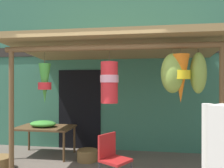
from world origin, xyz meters
TOP-DOWN VIEW (x-y plane):
  - shop_facade at (-0.00, 2.25)m, footprint 11.86×0.29m
  - market_stall_canopy at (0.43, 1.12)m, footprint 4.14×2.62m
  - display_table at (-1.38, 1.40)m, footprint 1.27×0.81m
  - flower_heap_on_table at (-1.39, 1.35)m, footprint 0.60×0.42m
  - folding_chair at (0.41, -0.00)m, footprint 0.55×0.55m
  - wicker_basket_by_table at (-0.32, 1.19)m, footprint 0.44×0.44m

SIDE VIEW (x-z plane):
  - wicker_basket_by_table at x=-0.32m, z-range 0.00..0.23m
  - folding_chair at x=0.41m, z-range 0.08..0.92m
  - display_table at x=-1.38m, z-range 0.27..0.93m
  - flower_heap_on_table at x=-1.39m, z-range 0.67..0.81m
  - shop_facade at x=0.00m, z-range 0.00..4.01m
  - market_stall_canopy at x=0.43m, z-range 0.94..3.50m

